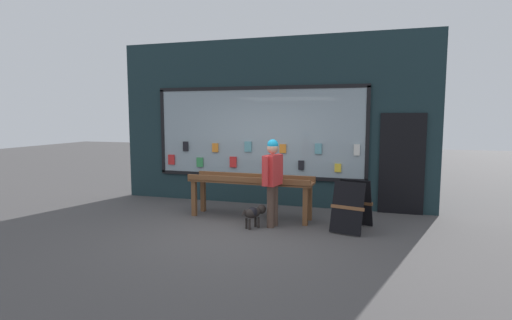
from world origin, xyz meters
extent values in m
plane|color=#474444|center=(0.00, 0.00, 0.00)|extent=(40.00, 40.00, 0.00)
cube|color=#192D33|center=(0.00, 2.40, 1.89)|extent=(7.30, 0.20, 3.78)
cube|color=#8C9EA8|center=(-0.24, 2.27, 1.66)|extent=(4.85, 0.03, 2.01)
cube|color=black|center=(-0.24, 2.27, 2.67)|extent=(4.93, 0.06, 0.08)
cube|color=black|center=(-0.24, 2.27, 0.66)|extent=(4.93, 0.06, 0.08)
cube|color=black|center=(-2.66, 2.27, 1.66)|extent=(0.08, 0.06, 2.01)
cube|color=black|center=(2.19, 2.27, 1.66)|extent=(0.08, 0.06, 2.01)
cube|color=red|center=(-2.43, 2.23, 0.97)|extent=(0.17, 0.03, 0.24)
cube|color=black|center=(-2.04, 2.23, 1.31)|extent=(0.13, 0.03, 0.24)
cube|color=#338C4C|center=(-1.67, 2.23, 0.93)|extent=(0.16, 0.03, 0.23)
cube|color=orange|center=(-1.27, 2.23, 1.29)|extent=(0.15, 0.03, 0.21)
cube|color=red|center=(-0.82, 2.23, 0.97)|extent=(0.17, 0.03, 0.25)
cube|color=#5999A5|center=(-0.45, 2.23, 1.34)|extent=(0.16, 0.03, 0.24)
cube|color=#994CA5|center=(-0.03, 2.23, 0.94)|extent=(0.13, 0.03, 0.19)
cube|color=orange|center=(0.37, 2.23, 1.31)|extent=(0.15, 0.03, 0.20)
cube|color=black|center=(0.79, 2.23, 0.95)|extent=(0.13, 0.03, 0.21)
cube|color=#5999A5|center=(1.16, 2.23, 1.33)|extent=(0.15, 0.03, 0.23)
cube|color=yellow|center=(1.59, 2.23, 0.92)|extent=(0.14, 0.03, 0.18)
cube|color=silver|center=(1.98, 2.23, 1.32)|extent=(0.13, 0.03, 0.24)
cube|color=black|center=(2.89, 2.27, 1.05)|extent=(0.90, 0.04, 2.10)
cube|color=brown|center=(-1.16, 0.85, 0.36)|extent=(0.09, 0.09, 0.72)
cube|color=brown|center=(1.15, 0.79, 0.36)|extent=(0.09, 0.09, 0.72)
cube|color=brown|center=(-1.15, 1.26, 0.36)|extent=(0.09, 0.09, 0.72)
cube|color=brown|center=(1.16, 1.20, 0.36)|extent=(0.09, 0.09, 0.72)
cube|color=brown|center=(0.00, 1.02, 0.74)|extent=(2.52, 0.64, 0.04)
cube|color=brown|center=(-0.01, 0.77, 0.80)|extent=(2.51, 0.12, 0.12)
cube|color=brown|center=(0.01, 1.28, 0.80)|extent=(2.51, 0.12, 0.12)
cube|color=silver|center=(-1.11, 1.06, 0.78)|extent=(0.16, 0.21, 0.03)
cube|color=black|center=(-0.86, 1.03, 0.78)|extent=(0.19, 0.21, 0.03)
cube|color=#2659B2|center=(-0.53, 0.95, 0.77)|extent=(0.16, 0.22, 0.02)
cube|color=#338C4C|center=(-0.27, 0.94, 0.78)|extent=(0.16, 0.23, 0.03)
cube|color=yellow|center=(-0.03, 1.06, 0.78)|extent=(0.15, 0.22, 0.03)
cube|color=orange|center=(0.26, 1.07, 0.77)|extent=(0.19, 0.21, 0.02)
cube|color=#994CA5|center=(0.58, 1.06, 0.78)|extent=(0.17, 0.23, 0.03)
cube|color=red|center=(0.82, 1.01, 0.78)|extent=(0.16, 0.22, 0.03)
cube|color=black|center=(1.10, 0.95, 0.77)|extent=(0.19, 0.22, 0.03)
cylinder|color=#4C382D|center=(0.56, 0.46, 0.39)|extent=(0.14, 0.14, 0.78)
cylinder|color=#4C382D|center=(0.59, 0.62, 0.39)|extent=(0.14, 0.14, 0.78)
cube|color=red|center=(0.58, 0.54, 1.05)|extent=(0.30, 0.47, 0.55)
cylinder|color=red|center=(0.53, 0.27, 1.07)|extent=(0.09, 0.09, 0.52)
cylinder|color=red|center=(0.63, 0.81, 1.07)|extent=(0.09, 0.09, 0.52)
sphere|color=tan|center=(0.58, 0.54, 1.46)|extent=(0.21, 0.21, 0.21)
sphere|color=#19A5E0|center=(0.58, 0.54, 1.52)|extent=(0.20, 0.20, 0.20)
ellipsoid|color=black|center=(0.26, 0.32, 0.28)|extent=(0.35, 0.39, 0.19)
ellipsoid|color=black|center=(0.26, 0.32, 0.29)|extent=(0.28, 0.28, 0.19)
sphere|color=black|center=(0.38, 0.49, 0.32)|extent=(0.17, 0.17, 0.17)
cylinder|color=black|center=(0.15, 0.15, 0.31)|extent=(0.08, 0.09, 0.12)
cylinder|color=black|center=(0.36, 0.38, 0.10)|extent=(0.04, 0.04, 0.19)
cylinder|color=black|center=(0.28, 0.43, 0.10)|extent=(0.04, 0.04, 0.19)
cylinder|color=black|center=(0.24, 0.21, 0.10)|extent=(0.04, 0.04, 0.19)
cylinder|color=black|center=(0.16, 0.26, 0.10)|extent=(0.04, 0.04, 0.19)
cube|color=black|center=(1.93, 0.49, 0.45)|extent=(0.60, 0.41, 0.88)
cube|color=brown|center=(1.93, 0.49, 0.45)|extent=(0.59, 0.20, 0.07)
cube|color=black|center=(2.06, 0.99, 0.45)|extent=(0.60, 0.41, 0.88)
cube|color=brown|center=(2.06, 0.99, 0.45)|extent=(0.59, 0.20, 0.07)
camera|label=1|loc=(2.41, -6.45, 2.04)|focal=28.00mm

